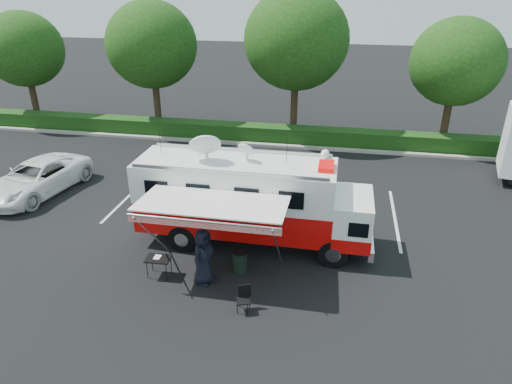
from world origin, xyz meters
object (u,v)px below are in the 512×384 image
(white_suv, at_px, (40,193))
(command_truck, at_px, (251,200))
(trash_bin, at_px, (240,261))
(folding_table, at_px, (158,259))

(white_suv, bearing_deg, command_truck, -3.43)
(white_suv, xyz_separation_m, trash_bin, (10.72, -4.43, 0.40))
(command_truck, height_order, folding_table, command_truck)
(white_suv, relative_size, folding_table, 6.34)
(folding_table, bearing_deg, white_suv, 147.22)
(command_truck, bearing_deg, trash_bin, -90.29)
(command_truck, bearing_deg, white_suv, 167.01)
(command_truck, bearing_deg, folding_table, -134.09)
(folding_table, distance_m, trash_bin, 2.76)
(command_truck, xyz_separation_m, trash_bin, (-0.01, -1.96, -1.38))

